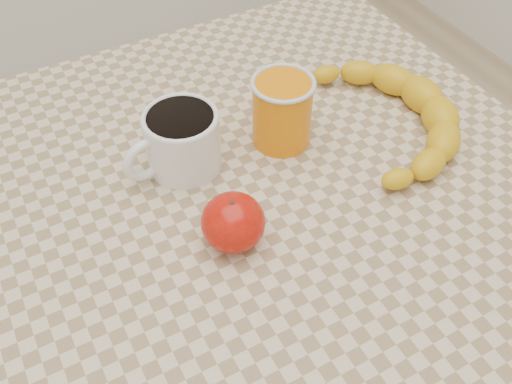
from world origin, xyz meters
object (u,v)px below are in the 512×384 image
orange_juice_glass (282,110)px  coffee_mug (181,139)px  banana (392,115)px  apple (233,222)px  table (256,247)px

orange_juice_glass → coffee_mug: bearing=172.6°
banana → apple: bearing=-145.1°
table → apple: bearing=-142.2°
coffee_mug → orange_juice_glass: orange_juice_glass is taller
apple → banana: 0.28m
table → orange_juice_glass: orange_juice_glass is taller
table → banana: size_ratio=2.28×
coffee_mug → apple: (0.00, -0.14, -0.01)m
coffee_mug → banana: size_ratio=0.39×
apple → banana: size_ratio=0.25×
table → coffee_mug: (-0.05, 0.10, 0.13)m
orange_juice_glass → apple: size_ratio=1.09×
table → orange_juice_glass: 0.18m
orange_juice_glass → apple: 0.18m
table → banana: 0.25m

